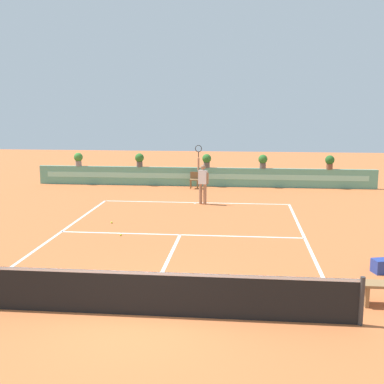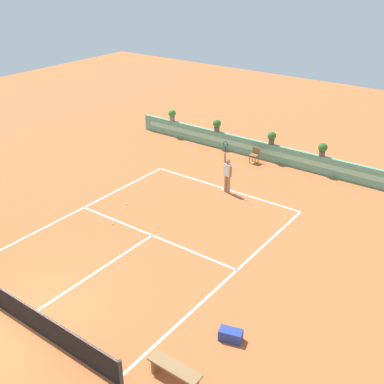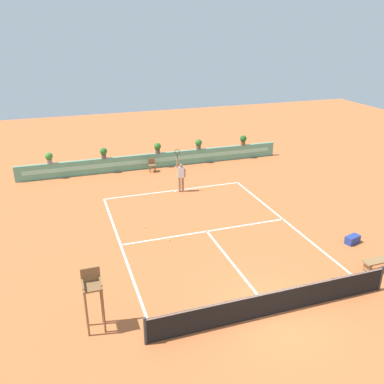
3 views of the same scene
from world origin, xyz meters
The scene contains 13 objects.
ground_plane centered at (0.00, 6.00, 0.00)m, with size 60.00×60.00×0.00m, color #BC6033.
court_lines centered at (0.00, 6.72, 0.00)m, with size 8.32×11.94×0.01m.
net centered at (0.00, 0.00, 0.51)m, with size 8.92×0.10×1.00m.
back_wall_barrier centered at (0.00, 16.39, 0.50)m, with size 18.00×0.21×1.00m.
ball_kid_chair centered at (-0.42, 15.66, 0.48)m, with size 0.44×0.44×0.85m.
tennis_player centered at (0.34, 11.61, 1.05)m, with size 0.61×0.29×2.58m.
tennis_ball_near_baseline centered at (-1.95, 6.09, 0.03)m, with size 0.07×0.07×0.07m, color #CCE033.
tennis_ball_mid_court centered at (-2.71, 7.75, 0.03)m, with size 0.07×0.07×0.07m, color #CCE033.
potted_plant_far_right centered at (6.54, 16.39, 1.41)m, with size 0.48×0.48×0.72m.
potted_plant_far_left centered at (-6.82, 16.39, 1.41)m, with size 0.48×0.48×0.72m.
potted_plant_centre centered at (0.17, 16.39, 1.41)m, with size 0.48×0.48×0.72m.
potted_plant_right centered at (3.12, 16.39, 1.41)m, with size 0.48×0.48×0.72m.
potted_plant_left centered at (-3.45, 16.39, 1.41)m, with size 0.48×0.48×0.72m.
Camera 1 is at (2.01, -9.43, 4.32)m, focal length 45.98 mm.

